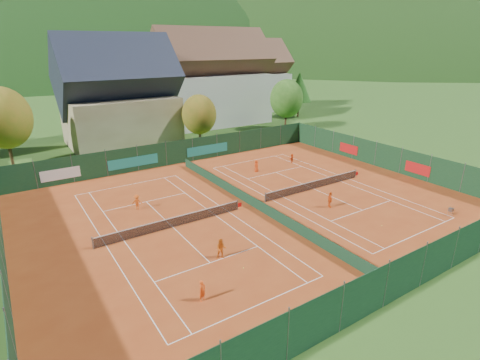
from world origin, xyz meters
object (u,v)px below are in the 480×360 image
object	(u,v)px
player_right_far_a	(256,166)
chalet	(119,100)
hotel_block_a	(212,84)
player_left_mid	(221,249)
player_right_near	(330,200)
player_left_far	(137,202)
ball_hopper	(451,210)
player_left_near	(202,291)
hotel_block_b	(250,80)
player_right_far_b	(292,158)

from	to	relation	value
player_right_far_a	chalet	bearing A→B (deg)	-80.27
hotel_block_a	player_left_mid	size ratio (longest dim) A/B	14.05
player_right_near	hotel_block_a	bearing A→B (deg)	11.57
hotel_block_a	player_right_near	world-z (taller)	hotel_block_a
hotel_block_a	player_left_far	distance (m)	40.39
ball_hopper	player_right_near	distance (m)	10.54
player_left_far	player_right_far_a	xyz separation A→B (m)	(15.43, 2.69, -0.00)
player_right_near	ball_hopper	bearing A→B (deg)	-107.31
ball_hopper	player_left_far	xyz separation A→B (m)	(-22.93, 16.59, 0.17)
player_left_near	player_left_far	distance (m)	14.95
player_left_near	player_left_mid	world-z (taller)	player_left_mid
hotel_block_a	chalet	bearing A→B (deg)	-162.47
player_right_far_a	player_left_far	bearing A→B (deg)	-2.90
player_left_near	player_left_mid	xyz separation A→B (m)	(3.32, 3.43, 0.08)
hotel_block_a	hotel_block_b	bearing A→B (deg)	29.74
hotel_block_b	ball_hopper	world-z (taller)	hotel_block_b
player_right_far_a	player_right_far_b	world-z (taller)	player_right_far_a
chalet	player_right_near	world-z (taller)	chalet
hotel_block_b	player_right_far_b	world-z (taller)	hotel_block_b
chalet	hotel_block_a	bearing A→B (deg)	17.53
player_left_far	hotel_block_a	bearing A→B (deg)	-107.57
chalet	player_left_near	size ratio (longest dim) A/B	11.75
player_right_far_b	player_right_near	bearing A→B (deg)	40.16
chalet	hotel_block_a	size ratio (longest dim) A/B	0.75
hotel_block_a	player_right_far_b	distance (m)	28.74
player_left_far	player_right_far_a	world-z (taller)	player_left_far
player_left_near	player_right_far_b	world-z (taller)	player_left_near
player_right_far_b	player_left_near	bearing A→B (deg)	15.07
player_right_far_b	player_right_far_a	bearing A→B (deg)	-19.29
chalet	player_right_far_b	bearing A→B (deg)	-55.09
hotel_block_b	player_right_near	bearing A→B (deg)	-116.50
ball_hopper	player_right_far_b	world-z (taller)	player_right_far_b
hotel_block_b	player_right_far_a	xyz separation A→B (m)	(-23.82, -36.12, -5.90)
hotel_block_a	player_left_near	bearing A→B (deg)	-119.94
hotel_block_a	ball_hopper	distance (m)	47.94
player_left_mid	player_left_far	world-z (taller)	player_left_mid
ball_hopper	player_left_near	xyz separation A→B (m)	(-24.01, 1.67, 0.13)
hotel_block_b	ball_hopper	xyz separation A→B (m)	(-16.33, -55.40, -6.06)
hotel_block_a	ball_hopper	bearing A→B (deg)	-92.81
ball_hopper	player_left_mid	world-z (taller)	player_left_mid
player_left_mid	player_right_far_b	xyz separation A→B (m)	(19.12, 14.64, -0.18)
player_left_far	chalet	bearing A→B (deg)	-82.38
player_left_far	player_right_near	world-z (taller)	player_right_near
player_left_mid	player_right_far_b	bearing A→B (deg)	64.71
ball_hopper	player_left_mid	bearing A→B (deg)	166.14
hotel_block_b	player_left_near	xyz separation A→B (m)	(-40.34, -53.72, -5.93)
chalet	player_right_far_b	distance (m)	27.08
hotel_block_a	player_left_far	world-z (taller)	hotel_block_a
hotel_block_a	player_right_near	size ratio (longest dim) A/B	14.03
chalet	player_right_far_b	world-z (taller)	chalet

